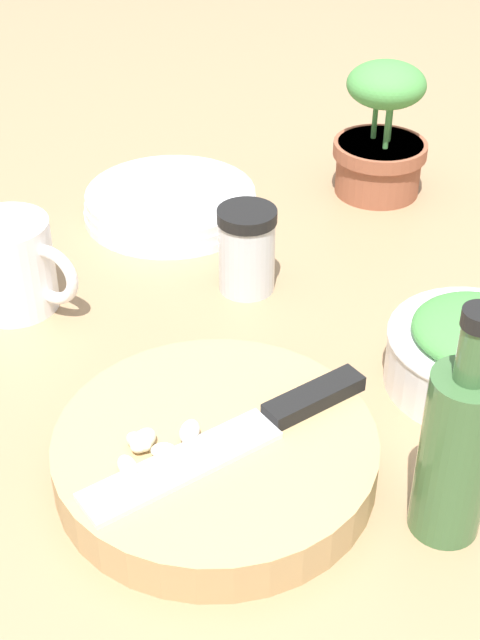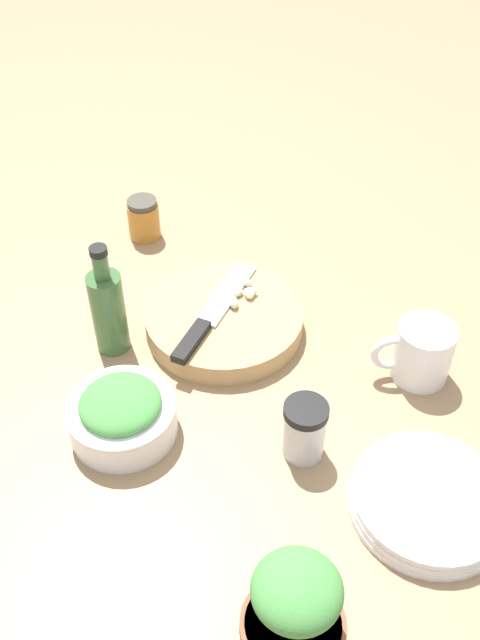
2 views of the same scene
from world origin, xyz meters
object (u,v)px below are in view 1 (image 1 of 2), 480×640
object	(u,v)px
garlic_cloves	(153,444)
coffee_mug	(13,266)
cutting_board	(216,454)
spice_jar	(247,250)
plate_stack	(171,204)
oil_bottle	(457,448)
chef_knife	(249,430)
potted_herb	(381,138)
herb_bowl	(474,351)

from	to	relation	value
garlic_cloves	coffee_mug	size ratio (longest dim) A/B	0.68
cutting_board	garlic_cloves	distance (m)	0.05
cutting_board	spice_jar	xyz separation A→B (m)	(-0.21, 0.15, 0.03)
plate_stack	oil_bottle	bearing A→B (deg)	-3.31
cutting_board	spice_jar	bearing A→B (deg)	145.13
spice_jar	coffee_mug	size ratio (longest dim) A/B	0.82
plate_stack	oil_bottle	xyz separation A→B (m)	(0.51, -0.03, 0.06)
chef_knife	potted_herb	xyz separation A→B (m)	(-0.33, 0.36, 0.03)
coffee_mug	potted_herb	world-z (taller)	potted_herb
cutting_board	plate_stack	bearing A→B (deg)	159.05
garlic_cloves	herb_bowl	bearing A→B (deg)	85.77
plate_stack	potted_herb	size ratio (longest dim) A/B	1.25
herb_bowl	oil_bottle	world-z (taller)	oil_bottle
herb_bowl	plate_stack	distance (m)	0.40
spice_jar	plate_stack	bearing A→B (deg)	-179.83
garlic_cloves	plate_stack	size ratio (longest dim) A/B	0.37
chef_knife	potted_herb	bearing A→B (deg)	-53.78
plate_stack	cutting_board	bearing A→B (deg)	-20.95
spice_jar	plate_stack	world-z (taller)	spice_jar
coffee_mug	plate_stack	xyz separation A→B (m)	(-0.09, 0.21, -0.03)
cutting_board	garlic_cloves	xyz separation A→B (m)	(-0.01, -0.05, 0.02)
herb_bowl	potted_herb	distance (m)	0.36
coffee_mug	oil_bottle	distance (m)	0.45
spice_jar	cutting_board	bearing A→B (deg)	-34.87
cutting_board	plate_stack	size ratio (longest dim) A/B	1.24
chef_knife	garlic_cloves	distance (m)	0.07
cutting_board	potted_herb	world-z (taller)	potted_herb
garlic_cloves	potted_herb	world-z (taller)	potted_herb
herb_bowl	potted_herb	size ratio (longest dim) A/B	0.95
oil_bottle	potted_herb	world-z (taller)	oil_bottle
spice_jar	oil_bottle	world-z (taller)	oil_bottle
herb_bowl	cutting_board	bearing A→B (deg)	-93.07
plate_stack	oil_bottle	distance (m)	0.51
chef_knife	potted_herb	world-z (taller)	potted_herb
garlic_cloves	potted_herb	xyz separation A→B (m)	(-0.31, 0.43, 0.03)
plate_stack	spice_jar	bearing A→B (deg)	0.17
oil_bottle	garlic_cloves	bearing A→B (deg)	-129.35
chef_knife	plate_stack	bearing A→B (deg)	-23.36
plate_stack	potted_herb	xyz separation A→B (m)	(0.07, 0.24, 0.05)
herb_bowl	spice_jar	size ratio (longest dim) A/B	1.70
herb_bowl	coffee_mug	distance (m)	0.43
coffee_mug	spice_jar	bearing A→B (deg)	68.69
chef_knife	herb_bowl	size ratio (longest dim) A/B	1.64
cutting_board	herb_bowl	distance (m)	0.24
herb_bowl	oil_bottle	size ratio (longest dim) A/B	0.80
plate_stack	chef_knife	bearing A→B (deg)	-17.45
spice_jar	potted_herb	world-z (taller)	potted_herb
chef_knife	garlic_cloves	size ratio (longest dim) A/B	3.34
garlic_cloves	oil_bottle	xyz separation A→B (m)	(0.13, 0.16, 0.03)
oil_bottle	spice_jar	bearing A→B (deg)	174.92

